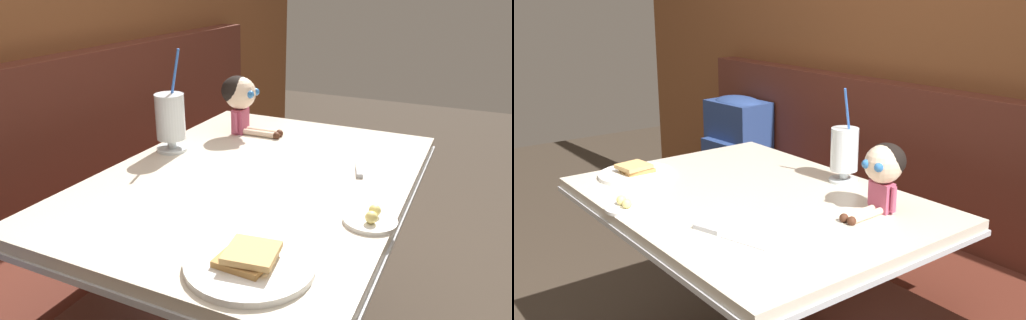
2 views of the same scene
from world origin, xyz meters
TOP-DOWN VIEW (x-y plane):
  - booth_bench at (0.00, 0.81)m, footprint 2.60×0.48m
  - diner_table at (0.00, 0.18)m, footprint 1.11×0.81m
  - toast_plate at (-0.41, -0.01)m, footprint 0.25×0.25m
  - milkshake_glass at (0.06, 0.50)m, footprint 0.10×0.10m
  - butter_saucer at (-0.14, -0.17)m, footprint 0.12×0.12m
  - butter_knife at (0.17, -0.06)m, footprint 0.23×0.08m
  - seated_doll at (0.32, 0.40)m, footprint 0.12×0.22m

SIDE VIEW (x-z plane):
  - booth_bench at x=0.00m, z-range -0.17..0.83m
  - diner_table at x=0.00m, z-range 0.17..0.91m
  - butter_knife at x=0.17m, z-range 0.74..0.75m
  - butter_saucer at x=-0.14m, z-range 0.73..0.77m
  - toast_plate at x=-0.41m, z-range 0.73..0.77m
  - milkshake_glass at x=0.06m, z-range 0.68..1.00m
  - seated_doll at x=0.32m, z-range 0.77..0.97m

